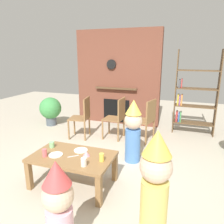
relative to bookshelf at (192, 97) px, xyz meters
The scene contains 19 objects.
ground_plane 2.90m from the bookshelf, 119.74° to the right, with size 12.00×12.00×0.00m, color #BCB29E.
brick_fireplace_feature 1.89m from the bookshelf, behind, with size 2.20×0.28×2.40m.
bookshelf is the anchor object (origin of this frame).
coffee_table 3.17m from the bookshelf, 119.27° to the right, with size 1.11×0.68×0.45m.
paper_cup_near_left 3.28m from the bookshelf, 126.81° to the right, with size 0.08×0.08×0.09m, color #8CD18C.
paper_cup_near_right 3.22m from the bookshelf, 113.11° to the right, with size 0.07×0.07×0.11m, color silver.
paper_cup_center 2.99m from the bookshelf, 111.62° to the right, with size 0.06×0.06×0.11m, color #F2CC4C.
paper_cup_far_left 3.46m from the bookshelf, 122.83° to the right, with size 0.06×0.06×0.11m, color #E5666B.
paper_plate_front 3.00m from the bookshelf, 120.18° to the right, with size 0.20×0.20×0.01m, color white.
paper_plate_rear 3.34m from the bookshelf, 121.92° to the right, with size 0.19×0.19×0.01m, color white.
birthday_cake_slice 3.03m from the bookshelf, 116.59° to the right, with size 0.10×0.10×0.07m, color pink.
table_fork 3.18m from the bookshelf, 118.63° to the right, with size 0.15×0.02×0.01m, color silver.
child_with_cone_hat 3.94m from the bookshelf, 105.79° to the right, with size 0.27×0.27×0.97m.
child_in_pink 3.25m from the bookshelf, 96.19° to the right, with size 0.31×0.31×1.13m.
child_by_the_chairs 2.03m from the bookshelf, 117.38° to the right, with size 0.30×0.30×1.08m.
dining_chair_left 2.49m from the bookshelf, 153.62° to the right, with size 0.46×0.46×0.90m.
dining_chair_middle 1.77m from the bookshelf, 148.90° to the right, with size 0.42×0.42×0.90m.
dining_chair_right 1.26m from the bookshelf, 135.44° to the right, with size 0.50×0.50×0.90m.
potted_plant_short 3.48m from the bookshelf, behind, with size 0.55×0.55×0.73m.
Camera 1 is at (1.23, -2.64, 1.77)m, focal length 33.88 mm.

